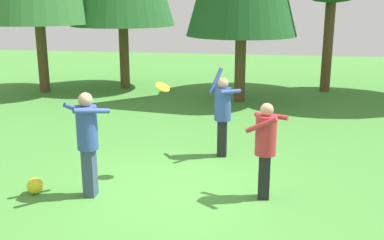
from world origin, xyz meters
name	(u,v)px	position (x,y,z in m)	size (l,w,h in m)	color
ground_plane	(177,190)	(0.00, 0.00, 0.00)	(40.00, 40.00, 0.00)	#478C38
person_thrower	(223,110)	(0.58, 1.92, 0.98)	(0.67, 0.67, 1.82)	black
person_catcher	(87,136)	(-1.38, -0.44, 1.05)	(0.75, 0.76, 1.76)	#38476B
person_bystander	(266,143)	(1.47, -0.06, 0.95)	(0.68, 0.65, 1.60)	black
frisbee	(163,87)	(-0.38, 0.67, 1.66)	(0.34, 0.35, 0.15)	yellow
ball_yellow	(35,186)	(-2.33, -0.51, 0.14)	(0.28, 0.28, 0.28)	yellow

